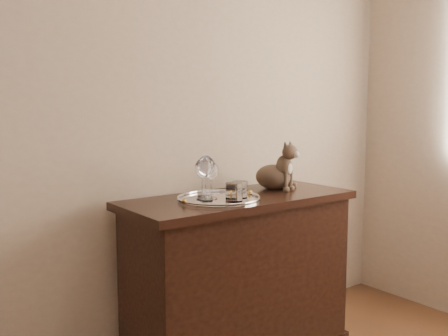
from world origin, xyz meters
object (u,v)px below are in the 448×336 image
at_px(wine_glass_a, 203,179).
at_px(tumbler_b, 234,192).
at_px(wine_glass_c, 206,178).
at_px(tumbler_a, 240,190).
at_px(wine_glass_b, 203,178).
at_px(sideboard, 239,278).
at_px(wine_glass_d, 211,180).
at_px(tray, 219,199).
at_px(cat, 274,165).

xyz_separation_m(wine_glass_a, tumbler_b, (0.08, -0.14, -0.05)).
relative_size(wine_glass_c, tumbler_a, 2.57).
height_order(wine_glass_b, wine_glass_c, wine_glass_c).
xyz_separation_m(sideboard, wine_glass_a, (-0.22, 0.00, 0.53)).
relative_size(wine_glass_b, wine_glass_d, 1.03).
distance_m(tray, wine_glass_b, 0.13).
height_order(tray, wine_glass_d, wine_glass_d).
height_order(wine_glass_c, tumbler_b, wine_glass_c).
bearing_deg(cat, tumbler_a, -172.29).
bearing_deg(tumbler_a, tumbler_b, -144.20).
bearing_deg(tumbler_b, tray, 93.23).
bearing_deg(tray, wine_glass_a, 155.44).
distance_m(wine_glass_a, wine_glass_c, 0.03).
height_order(wine_glass_b, cat, cat).
relative_size(wine_glass_d, tumbler_b, 2.00).
height_order(sideboard, tumbler_b, tumbler_b).
xyz_separation_m(tumbler_a, tumbler_b, (-0.08, -0.06, 0.00)).
distance_m(wine_glass_b, tumbler_a, 0.19).
bearing_deg(wine_glass_b, tray, -71.45).
relative_size(wine_glass_b, wine_glass_c, 0.86).
relative_size(sideboard, wine_glass_d, 6.80).
bearing_deg(tray, wine_glass_d, 143.83).
bearing_deg(wine_glass_a, wine_glass_d, -15.30).
bearing_deg(cat, sideboard, 177.43).
height_order(wine_glass_d, cat, cat).
bearing_deg(wine_glass_c, sideboard, 7.56).
distance_m(wine_glass_b, cat, 0.46).
bearing_deg(tumbler_b, sideboard, 44.47).
xyz_separation_m(wine_glass_a, cat, (0.51, 0.06, 0.03)).
xyz_separation_m(wine_glass_a, wine_glass_c, (-0.00, -0.03, 0.01)).
bearing_deg(wine_glass_d, tray, -36.17).
bearing_deg(wine_glass_a, cat, 6.51).
distance_m(tumbler_a, cat, 0.38).
bearing_deg(wine_glass_c, tumbler_b, -53.85).
bearing_deg(cat, wine_glass_b, 165.52).
bearing_deg(wine_glass_b, cat, 0.10).
bearing_deg(sideboard, wine_glass_c, -172.44).
bearing_deg(wine_glass_d, wine_glass_c, -155.41).
bearing_deg(wine_glass_c, cat, 10.08).
bearing_deg(wine_glass_c, wine_glass_d, 24.59).
relative_size(sideboard, tumbler_b, 13.61).
bearing_deg(sideboard, wine_glass_b, 161.44).
relative_size(wine_glass_c, tumbler_b, 2.40).
bearing_deg(tumbler_b, wine_glass_a, 118.85).
relative_size(sideboard, tumbler_a, 14.59).
height_order(sideboard, wine_glass_b, wine_glass_b).
height_order(sideboard, tumbler_a, tumbler_a).
distance_m(tray, cat, 0.46).
bearing_deg(wine_glass_c, tumbler_a, -18.00).
relative_size(tumbler_a, cat, 0.31).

